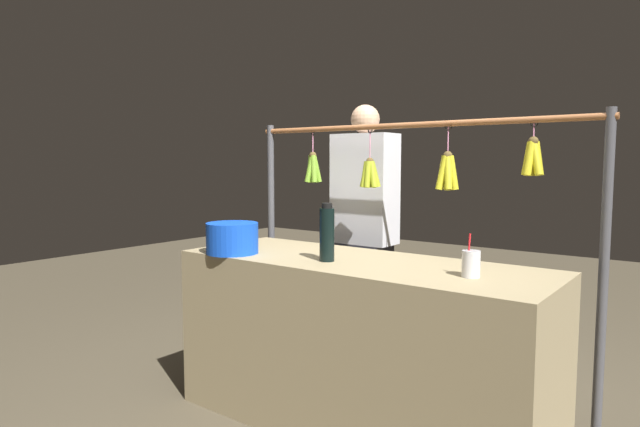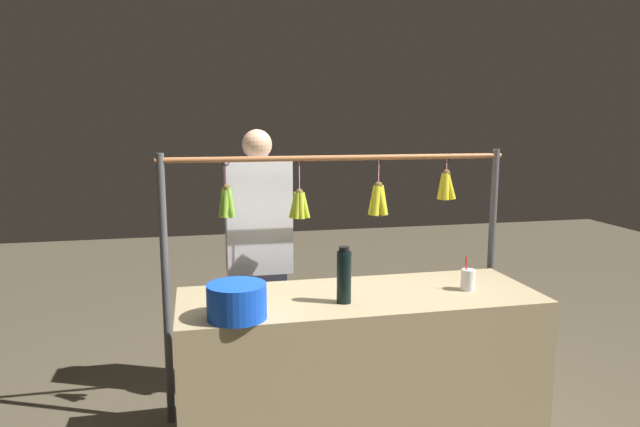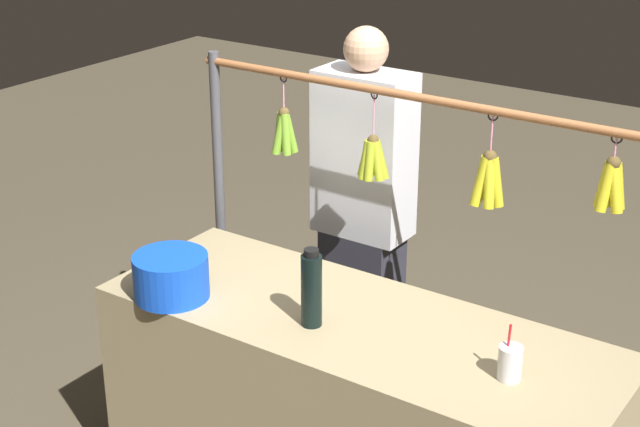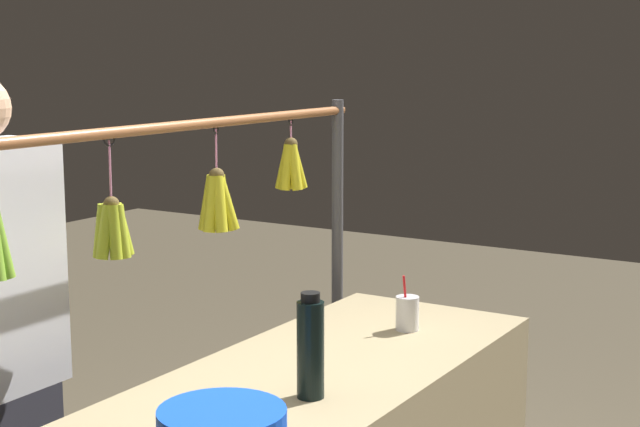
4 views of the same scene
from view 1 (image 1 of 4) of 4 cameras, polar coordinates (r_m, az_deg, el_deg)
The scene contains 7 objects.
ground_plane at distance 2.96m, azimuth 4.03°, elevation -21.15°, with size 12.00×12.00×0.00m, color #4D4433.
market_counter at distance 2.80m, azimuth 4.09°, elevation -13.42°, with size 1.87×0.68×0.84m, color tan.
display_rack at distance 3.05m, azimuth 9.15°, elevation 1.10°, with size 2.06×0.13×1.56m.
water_bottle at distance 2.64m, azimuth 0.73°, elevation -2.10°, with size 0.07×0.07×0.28m.
blue_bucket at distance 2.92m, azimuth -9.14°, elevation -2.55°, with size 0.27×0.27×0.16m, color blue.
drink_cup at distance 2.38m, azimuth 15.47°, elevation -5.07°, with size 0.08×0.08×0.18m.
vendor_person at distance 3.54m, azimuth 4.64°, elevation -2.58°, with size 0.40×0.22×1.68m.
Camera 1 is at (-1.44, 2.22, 1.32)m, focal length 30.68 mm.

